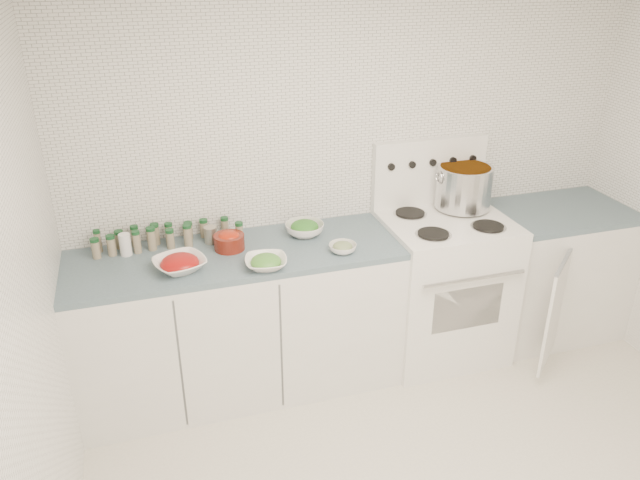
{
  "coord_description": "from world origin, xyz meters",
  "views": [
    {
      "loc": [
        -1.28,
        -1.91,
        2.46
      ],
      "look_at": [
        -0.35,
        1.14,
        0.93
      ],
      "focal_mm": 35.0,
      "sensor_mm": 36.0,
      "label": 1
    }
  ],
  "objects_px": {
    "stove": "(441,282)",
    "bowl_tomato": "(180,264)",
    "bowl_snowpea": "(266,262)",
    "stock_pot": "(464,185)"
  },
  "relations": [
    {
      "from": "stove",
      "to": "bowl_tomato",
      "type": "xyz_separation_m",
      "value": [
        -1.62,
        -0.11,
        0.44
      ]
    },
    {
      "from": "stock_pot",
      "to": "bowl_tomato",
      "type": "height_order",
      "value": "stock_pot"
    },
    {
      "from": "bowl_snowpea",
      "to": "stock_pot",
      "type": "bearing_deg",
      "value": 14.76
    },
    {
      "from": "stock_pot",
      "to": "bowl_snowpea",
      "type": "distance_m",
      "value": 1.4
    },
    {
      "from": "stock_pot",
      "to": "bowl_tomato",
      "type": "bearing_deg",
      "value": -172.0
    },
    {
      "from": "stock_pot",
      "to": "bowl_snowpea",
      "type": "height_order",
      "value": "stock_pot"
    },
    {
      "from": "bowl_tomato",
      "to": "bowl_snowpea",
      "type": "xyz_separation_m",
      "value": [
        0.44,
        -0.1,
        -0.01
      ]
    },
    {
      "from": "bowl_snowpea",
      "to": "stove",
      "type": "bearing_deg",
      "value": 10.38
    },
    {
      "from": "bowl_tomato",
      "to": "bowl_snowpea",
      "type": "height_order",
      "value": "bowl_tomato"
    },
    {
      "from": "stove",
      "to": "bowl_tomato",
      "type": "relative_size",
      "value": 4.11
    }
  ]
}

